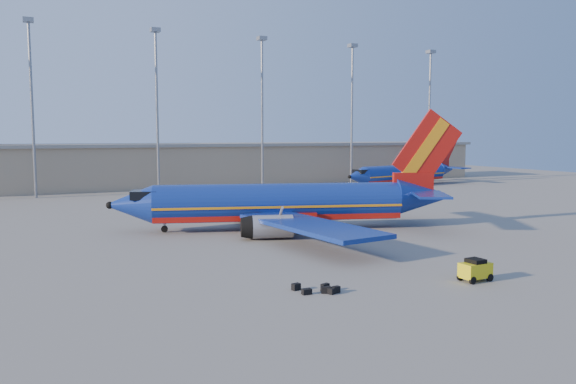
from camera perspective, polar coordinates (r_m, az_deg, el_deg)
name	(u,v)px	position (r m, az deg, el deg)	size (l,w,h in m)	color
ground	(299,229)	(60.80, 1.08, -3.83)	(220.00, 220.00, 0.00)	slate
terminal_building	(218,163)	(117.71, -7.12, 2.91)	(122.00, 16.00, 8.50)	gray
light_mast_row	(212,94)	(104.87, -7.77, 9.79)	(101.60, 1.60, 28.65)	gray
aircraft_main	(287,204)	(60.56, -0.13, -1.20)	(37.47, 35.48, 13.05)	navy
aircraft_second	(406,173)	(115.53, 11.86, 1.89)	(32.22, 14.34, 11.06)	navy
baggage_tug	(475,269)	(41.68, 18.49, -7.47)	(2.27, 1.46, 1.58)	gold
luggage_pile	(321,289)	(36.96, 3.41, -9.84)	(2.64, 2.31, 0.52)	black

